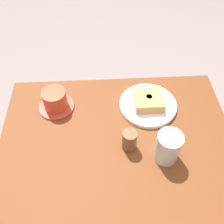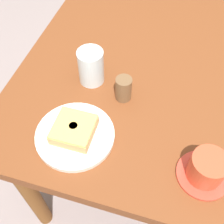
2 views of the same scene
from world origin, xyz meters
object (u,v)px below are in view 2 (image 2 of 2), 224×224
object	(u,v)px
donut_glazed_square	(74,129)
coffee_cup	(206,169)
sugar_jar	(123,89)
plate_glazed_square	(75,135)
water_glass	(91,67)

from	to	relation	value
donut_glazed_square	coffee_cup	distance (m)	0.34
sugar_jar	donut_glazed_square	bearing A→B (deg)	152.81
plate_glazed_square	water_glass	world-z (taller)	water_glass
donut_glazed_square	sugar_jar	size ratio (longest dim) A/B	1.35
donut_glazed_square	water_glass	size ratio (longest dim) A/B	0.93
plate_glazed_square	water_glass	xyz separation A→B (m)	(0.21, 0.03, 0.05)
water_glass	sugar_jar	size ratio (longest dim) A/B	1.45
donut_glazed_square	sugar_jar	bearing A→B (deg)	-27.19
plate_glazed_square	coffee_cup	bearing A→B (deg)	-92.68
plate_glazed_square	coffee_cup	distance (m)	0.34
water_glass	coffee_cup	distance (m)	0.43
coffee_cup	sugar_jar	world-z (taller)	coffee_cup
sugar_jar	water_glass	bearing A→B (deg)	69.26
plate_glazed_square	sugar_jar	distance (m)	0.19
donut_glazed_square	sugar_jar	world-z (taller)	sugar_jar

